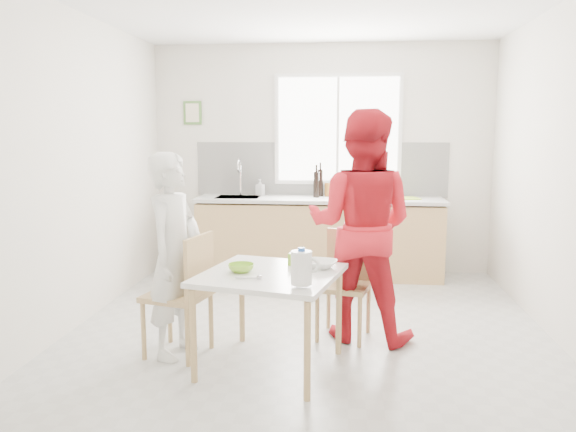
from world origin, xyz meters
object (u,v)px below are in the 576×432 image
Objects in this scene: wine_bottle_a at (320,183)px; chair_left at (185,289)px; chair_far at (346,278)px; person_white at (175,255)px; bowl_green at (241,268)px; milk_jug at (302,267)px; wine_bottle_b at (316,184)px; dining_table at (270,282)px; bowl_white at (321,264)px; person_red at (361,226)px.

chair_left is at bearing -108.40° from wine_bottle_a.
chair_far is 1.41m from person_white.
bowl_green is 0.77× the size of milk_jug.
wine_bottle_a reaches higher than bowl_green.
chair_far is at bearing -79.93° from wine_bottle_b.
dining_table is 5.97× the size of bowl_green.
person_white reaches higher than chair_far.
chair_left is at bearing 160.62° from bowl_green.
chair_left is at bearing -179.12° from bowl_white.
dining_table is at bearing -93.83° from wine_bottle_b.
dining_table is at bearing -113.21° from chair_far.
chair_left is at bearing -90.00° from person_white.
person_white is at bearing 166.57° from dining_table.
chair_left reaches higher than bowl_green.
bowl_green reaches higher than bowl_white.
milk_jug is (0.25, -0.35, 0.20)m from dining_table.
chair_far is 1.06m from bowl_green.
wine_bottle_b is at bearing -6.73° from person_white.
wine_bottle_b is at bearing 113.50° from chair_far.
chair_left is at bearing -108.40° from wine_bottle_b.
wine_bottle_b is (-0.46, 2.01, 0.15)m from person_red.
dining_table is 3.64× the size of wine_bottle_b.
chair_left reaches higher than bowl_white.
dining_table is 2.73m from wine_bottle_b.
dining_table is at bearing 139.21° from milk_jug.
chair_left is 3.09× the size of wine_bottle_b.
chair_far is at bearing -81.57° from wine_bottle_a.
bowl_green is (0.45, -0.16, 0.22)m from chair_left.
wine_bottle_b is (0.18, 2.68, 0.44)m from dining_table.
person_white is 0.83× the size of person_red.
person_white is 5.10× the size of wine_bottle_b.
person_white reaches higher than wine_bottle_a.
milk_jug is 0.74× the size of wine_bottle_a.
chair_left is 4.13× the size of bowl_white.
person_red is 8.23× the size of bowl_white.
wine_bottle_b reaches higher than chair_left.
milk_jug is (0.99, -0.52, 0.06)m from person_white.
wine_bottle_a is (0.88, 2.65, 0.57)m from chair_left.
person_red is 10.10× the size of bowl_green.
wine_bottle_a is (-0.03, 3.15, 0.25)m from milk_jug.
chair_far is 0.47× the size of person_red.
wine_bottle_a reaches higher than milk_jug.
chair_left is at bearing 164.45° from milk_jug.
chair_far reaches higher than bowl_white.
bowl_white is at bearing 92.54° from milk_jug.
chair_far is at bearing 88.61° from milk_jug.
milk_jug is at bearing 82.31° from person_red.
milk_jug is at bearing -104.42° from person_white.
bowl_green reaches higher than dining_table.
milk_jug reaches higher than bowl_green.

